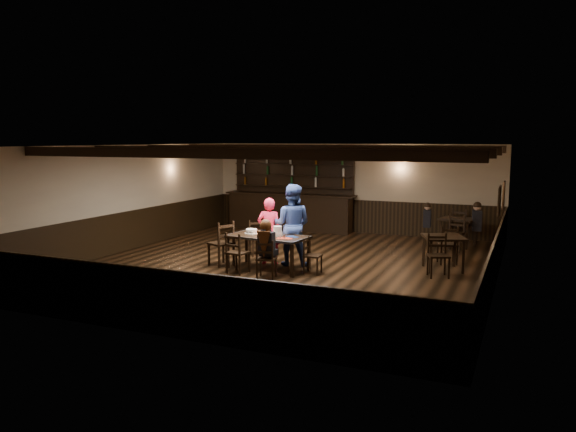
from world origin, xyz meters
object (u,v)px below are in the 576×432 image
at_px(bar_counter, 291,207).
at_px(man_blue, 292,225).
at_px(chair_near_right, 266,256).
at_px(chair_near_left, 236,250).
at_px(cake, 252,231).
at_px(dining_table, 268,239).
at_px(woman_pink, 269,231).

bearing_deg(bar_counter, man_blue, -66.67).
distance_m(chair_near_right, bar_counter, 6.42).
bearing_deg(man_blue, chair_near_right, 80.92).
xyz_separation_m(chair_near_left, cake, (-0.01, 0.77, 0.28)).
xyz_separation_m(chair_near_right, bar_counter, (-2.03, 6.08, 0.25)).
xyz_separation_m(dining_table, cake, (-0.47, 0.12, 0.11)).
bearing_deg(man_blue, cake, 22.46).
bearing_deg(man_blue, dining_table, 53.58).
distance_m(dining_table, man_blue, 0.73).
height_order(chair_near_right, man_blue, man_blue).
xyz_separation_m(woman_pink, bar_counter, (-1.51, 4.78, -0.04)).
distance_m(chair_near_left, man_blue, 1.53).
height_order(chair_near_right, woman_pink, woman_pink).
bearing_deg(chair_near_left, dining_table, 54.60).
distance_m(woman_pink, man_blue, 0.54).
bearing_deg(chair_near_right, bar_counter, 108.48).
relative_size(chair_near_left, man_blue, 0.48).
height_order(chair_near_right, bar_counter, bar_counter).
bearing_deg(dining_table, chair_near_left, -125.40).
distance_m(man_blue, cake, 0.92).
bearing_deg(dining_table, woman_pink, 111.85).
relative_size(chair_near_right, cake, 2.56).
relative_size(dining_table, bar_counter, 0.44).
bearing_deg(cake, dining_table, -15.02).
bearing_deg(woman_pink, bar_counter, -84.79).
relative_size(woman_pink, man_blue, 0.83).
distance_m(man_blue, bar_counter, 5.08).
distance_m(chair_near_right, woman_pink, 1.43).
bearing_deg(bar_counter, woman_pink, -72.52).
distance_m(woman_pink, bar_counter, 5.01).
bearing_deg(man_blue, bar_counter, -76.73).
bearing_deg(chair_near_left, woman_pink, 77.19).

